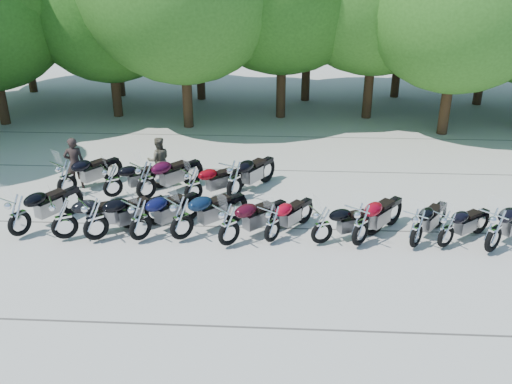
# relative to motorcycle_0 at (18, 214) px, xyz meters

# --- Properties ---
(ground) EXTENTS (90.00, 90.00, 0.00)m
(ground) POSITION_rel_motorcycle_0_xyz_m (6.35, -0.57, -0.70)
(ground) COLOR #A9A599
(ground) RESTS_ON ground
(motorcycle_0) EXTENTS (1.84, 2.52, 1.39)m
(motorcycle_0) POSITION_rel_motorcycle_0_xyz_m (0.00, 0.00, 0.00)
(motorcycle_0) COLOR black
(motorcycle_0) RESTS_ON ground
(motorcycle_1) EXTENTS (2.50, 1.81, 1.38)m
(motorcycle_1) POSITION_rel_motorcycle_0_xyz_m (1.29, -0.11, -0.01)
(motorcycle_1) COLOR black
(motorcycle_1) RESTS_ON ground
(motorcycle_2) EXTENTS (2.39, 2.17, 1.40)m
(motorcycle_2) POSITION_rel_motorcycle_0_xyz_m (2.15, -0.13, 0.00)
(motorcycle_2) COLOR black
(motorcycle_2) RESTS_ON ground
(motorcycle_3) EXTENTS (2.11, 2.39, 1.39)m
(motorcycle_3) POSITION_rel_motorcycle_0_xyz_m (3.32, -0.06, -0.00)
(motorcycle_3) COLOR #0C0E35
(motorcycle_3) RESTS_ON ground
(motorcycle_4) EXTENTS (2.36, 2.30, 1.43)m
(motorcycle_4) POSITION_rel_motorcycle_0_xyz_m (4.42, 0.03, 0.02)
(motorcycle_4) COLOR #0B1B32
(motorcycle_4) RESTS_ON ground
(motorcycle_5) EXTENTS (2.23, 2.20, 1.36)m
(motorcycle_5) POSITION_rel_motorcycle_0_xyz_m (5.71, -0.22, -0.02)
(motorcycle_5) COLOR #350712
(motorcycle_5) RESTS_ON ground
(motorcycle_6) EXTENTS (1.78, 2.16, 1.23)m
(motorcycle_6) POSITION_rel_motorcycle_0_xyz_m (6.83, 0.05, -0.08)
(motorcycle_6) COLOR #9E0518
(motorcycle_6) RESTS_ON ground
(motorcycle_7) EXTENTS (2.25, 1.52, 1.23)m
(motorcycle_7) POSITION_rel_motorcycle_0_xyz_m (8.13, 0.01, -0.08)
(motorcycle_7) COLOR black
(motorcycle_7) RESTS_ON ground
(motorcycle_8) EXTENTS (2.10, 2.38, 1.38)m
(motorcycle_8) POSITION_rel_motorcycle_0_xyz_m (9.13, -0.03, -0.01)
(motorcycle_8) COLOR maroon
(motorcycle_8) RESTS_ON ground
(motorcycle_9) EXTENTS (1.83, 2.19, 1.25)m
(motorcycle_9) POSITION_rel_motorcycle_0_xyz_m (10.57, -0.04, -0.07)
(motorcycle_9) COLOR black
(motorcycle_9) RESTS_ON ground
(motorcycle_10) EXTENTS (2.05, 1.82, 1.19)m
(motorcycle_10) POSITION_rel_motorcycle_0_xyz_m (11.34, -0.00, -0.10)
(motorcycle_10) COLOR black
(motorcycle_10) RESTS_ON ground
(motorcycle_11) EXTENTS (2.32, 2.28, 1.41)m
(motorcycle_11) POSITION_rel_motorcycle_0_xyz_m (12.47, -0.20, 0.01)
(motorcycle_11) COLOR black
(motorcycle_11) RESTS_ON ground
(motorcycle_12) EXTENTS (2.02, 2.40, 1.37)m
(motorcycle_12) POSITION_rel_motorcycle_0_xyz_m (0.27, 2.73, -0.01)
(motorcycle_12) COLOR black
(motorcycle_12) RESTS_ON ground
(motorcycle_13) EXTENTS (2.20, 1.85, 1.26)m
(motorcycle_13) POSITION_rel_motorcycle_0_xyz_m (1.75, 2.69, -0.07)
(motorcycle_13) COLOR black
(motorcycle_13) RESTS_ON ground
(motorcycle_14) EXTENTS (2.28, 2.45, 1.45)m
(motorcycle_14) POSITION_rel_motorcycle_0_xyz_m (2.85, 2.56, 0.03)
(motorcycle_14) COLOR #3A0821
(motorcycle_14) RESTS_ON ground
(motorcycle_15) EXTENTS (2.16, 1.99, 1.28)m
(motorcycle_15) POSITION_rel_motorcycle_0_xyz_m (4.33, 2.47, -0.06)
(motorcycle_15) COLOR maroon
(motorcycle_15) RESTS_ON ground
(motorcycle_16) EXTENTS (1.99, 2.60, 1.45)m
(motorcycle_16) POSITION_rel_motorcycle_0_xyz_m (5.57, 2.77, 0.03)
(motorcycle_16) COLOR black
(motorcycle_16) RESTS_ON ground
(rider_0) EXTENTS (0.74, 0.60, 1.74)m
(rider_0) POSITION_rel_motorcycle_0_xyz_m (0.28, 3.48, 0.17)
(rider_0) COLOR black
(rider_0) RESTS_ON ground
(rider_1) EXTENTS (0.93, 0.82, 1.59)m
(rider_1) POSITION_rel_motorcycle_0_xyz_m (2.92, 4.11, 0.10)
(rider_1) COLOR brown
(rider_1) RESTS_ON ground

